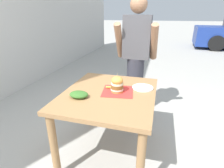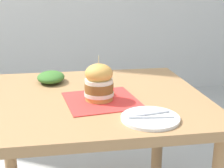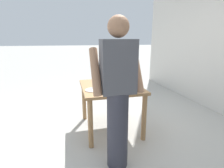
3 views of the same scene
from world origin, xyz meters
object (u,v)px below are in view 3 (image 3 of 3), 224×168
at_px(patio_table, 110,93).
at_px(pickle_spear, 113,86).
at_px(side_salad, 122,80).
at_px(sandwich, 106,81).
at_px(side_plate_with_forks, 93,90).
at_px(diner_across_table, 118,94).

xyz_separation_m(patio_table, pickle_spear, (-0.02, 0.09, 0.14)).
xyz_separation_m(patio_table, side_salad, (-0.24, -0.18, 0.15)).
bearing_deg(sandwich, side_plate_with_forks, 34.40).
relative_size(patio_table, side_salad, 5.75).
distance_m(side_salad, diner_across_table, 1.12).
bearing_deg(diner_across_table, patio_table, -98.56).
xyz_separation_m(sandwich, side_salad, (-0.32, -0.21, -0.05)).
height_order(patio_table, pickle_spear, pickle_spear).
height_order(side_plate_with_forks, diner_across_table, diner_across_table).
height_order(sandwich, pickle_spear, sandwich).
distance_m(sandwich, side_plate_with_forks, 0.30).
relative_size(pickle_spear, diner_across_table, 0.05).
bearing_deg(patio_table, side_plate_with_forks, 32.17).
xyz_separation_m(side_plate_with_forks, side_salad, (-0.55, -0.38, 0.02)).
height_order(side_salad, diner_across_table, diner_across_table).
distance_m(sandwich, pickle_spear, 0.12).
distance_m(patio_table, sandwich, 0.22).
bearing_deg(diner_across_table, side_salad, -109.57).
relative_size(patio_table, sandwich, 5.30).
distance_m(patio_table, pickle_spear, 0.16).
distance_m(side_plate_with_forks, side_salad, 0.67).
bearing_deg(pickle_spear, side_salad, -130.01).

